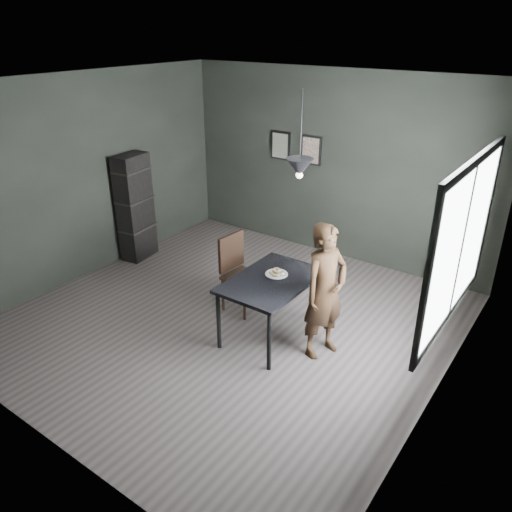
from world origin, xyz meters
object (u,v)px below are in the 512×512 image
Objects in this scene: wood_chair at (238,268)px; shelf_unit at (135,207)px; woman at (325,291)px; cafe_table at (271,285)px; white_plate at (277,275)px; pendant_lamp at (300,167)px.

shelf_unit is (-2.21, 0.33, 0.25)m from wood_chair.
woman is 1.38m from wood_chair.
cafe_table is 1.21× the size of wood_chair.
woman is 1.55× the size of wood_chair.
shelf_unit is (-2.91, 0.51, 0.06)m from white_plate.
shelf_unit reaches higher than woman.
cafe_table is 0.65m from woman.
pendant_lamp is (0.25, 0.10, 1.38)m from cafe_table.
wood_chair is (-0.71, 0.30, -0.11)m from cafe_table.
cafe_table is 0.78m from wood_chair.
cafe_table is 1.41m from pendant_lamp.
woman is (0.64, -0.04, 0.01)m from white_plate.
pendant_lamp reaches higher than cafe_table.
wood_chair is (-0.70, 0.19, -0.19)m from white_plate.
white_plate is at bearing -10.31° from wood_chair.
wood_chair is 0.61× the size of shelf_unit.
woman reaches higher than cafe_table.
white_plate is 0.14× the size of shelf_unit.
cafe_table is 0.74× the size of shelf_unit.
white_plate reaches higher than cafe_table.
white_plate is at bearing -18.38° from shelf_unit.
shelf_unit is (-2.92, 0.63, 0.14)m from cafe_table.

